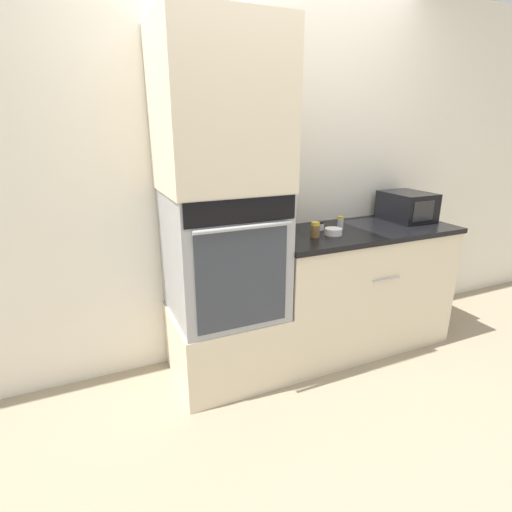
{
  "coord_description": "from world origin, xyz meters",
  "views": [
    {
      "loc": [
        -1.1,
        -1.88,
        1.58
      ],
      "look_at": [
        -0.16,
        0.21,
        0.83
      ],
      "focal_mm": 28.0,
      "sensor_mm": 36.0,
      "label": 1
    }
  ],
  "objects": [
    {
      "name": "wall_back",
      "position": [
        0.0,
        0.63,
        1.25
      ],
      "size": [
        8.0,
        0.05,
        2.5
      ],
      "color": "silver",
      "rests_on": "ground_plane"
    },
    {
      "name": "counter_unit",
      "position": [
        0.68,
        0.3,
        0.45
      ],
      "size": [
        1.38,
        0.63,
        0.89
      ],
      "color": "beige",
      "rests_on": "ground_plane"
    },
    {
      "name": "condiment_jar_near",
      "position": [
        0.55,
        0.35,
        0.93
      ],
      "size": [
        0.04,
        0.04,
        0.08
      ],
      "color": "silver",
      "rests_on": "counter_unit"
    },
    {
      "name": "wall_oven",
      "position": [
        -0.34,
        0.3,
        0.84
      ],
      "size": [
        0.65,
        0.64,
        0.77
      ],
      "color": "#9EA0A5",
      "rests_on": "oven_cabinet_base"
    },
    {
      "name": "bowl",
      "position": [
        0.41,
        0.23,
        0.91
      ],
      "size": [
        0.12,
        0.12,
        0.04
      ],
      "color": "white",
      "rests_on": "counter_unit"
    },
    {
      "name": "knife_block",
      "position": [
        0.17,
        0.49,
        0.99
      ],
      "size": [
        0.09,
        0.14,
        0.24
      ],
      "color": "brown",
      "rests_on": "counter_unit"
    },
    {
      "name": "oven_cabinet_upper",
      "position": [
        -0.34,
        0.3,
        1.66
      ],
      "size": [
        0.67,
        0.6,
        0.88
      ],
      "color": "beige",
      "rests_on": "wall_oven"
    },
    {
      "name": "ground_plane",
      "position": [
        0.0,
        0.0,
        0.0
      ],
      "size": [
        12.0,
        12.0,
        0.0
      ],
      "primitive_type": "plane",
      "color": "gray"
    },
    {
      "name": "condiment_jar_far",
      "position": [
        0.4,
        0.37,
        0.92
      ],
      "size": [
        0.05,
        0.05,
        0.06
      ],
      "color": "silver",
      "rests_on": "counter_unit"
    },
    {
      "name": "microwave",
      "position": [
        1.16,
        0.37,
        1.0
      ],
      "size": [
        0.3,
        0.37,
        0.21
      ],
      "color": "black",
      "rests_on": "counter_unit"
    },
    {
      "name": "condiment_jar_mid",
      "position": [
        0.26,
        0.23,
        0.94
      ],
      "size": [
        0.06,
        0.06,
        0.1
      ],
      "color": "brown",
      "rests_on": "counter_unit"
    },
    {
      "name": "oven_cabinet_base",
      "position": [
        -0.34,
        0.3,
        0.23
      ],
      "size": [
        0.67,
        0.6,
        0.45
      ],
      "color": "beige",
      "rests_on": "ground_plane"
    }
  ]
}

